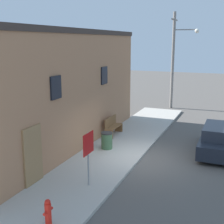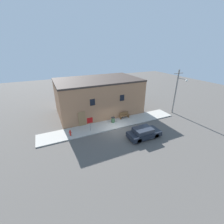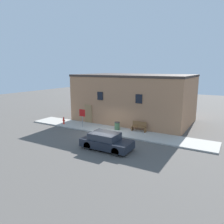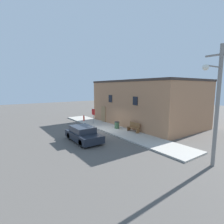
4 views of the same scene
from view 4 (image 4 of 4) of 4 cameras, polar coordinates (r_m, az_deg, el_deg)
The scene contains 9 objects.
ground_plane at distance 19.26m, azimuth -3.45°, elevation -6.24°, with size 80.00×80.00×0.00m, color #56514C.
sidewalk at distance 20.00m, azimuth 0.01°, elevation -5.51°, with size 20.05×2.82×0.12m.
brick_building at distance 23.08m, azimuth 11.05°, elevation 3.08°, with size 13.29×8.12×5.62m.
fire_hydrant at distance 24.72m, azimuth -9.16°, elevation -1.94°, with size 0.38×0.18×0.78m.
stop_sign at distance 22.29m, azimuth -6.10°, elevation -0.48°, with size 0.75×0.06×1.91m.
bench at distance 18.56m, azimuth 7.11°, elevation -5.00°, with size 1.49×0.44×0.97m.
trash_bin at distance 19.85m, azimuth 1.60°, elevation -4.27°, with size 0.55×0.55×0.79m.
utility_pole at distance 11.72m, azimuth 30.96°, elevation 2.96°, with size 1.80×1.92×7.16m.
parked_car at distance 15.79m, azimuth -9.34°, elevation -7.15°, with size 4.08×1.88×1.32m.
Camera 4 is at (15.89, -9.79, 4.75)m, focal length 28.00 mm.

